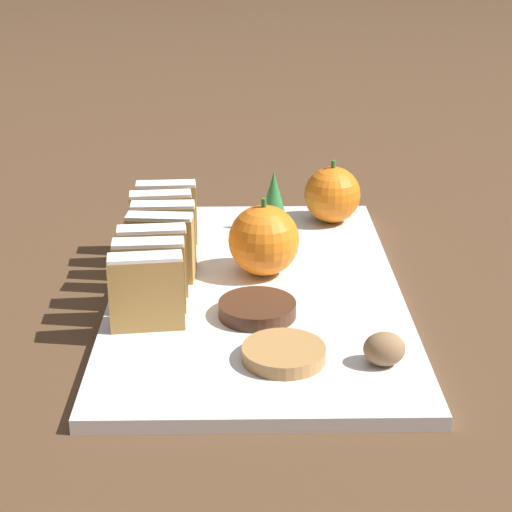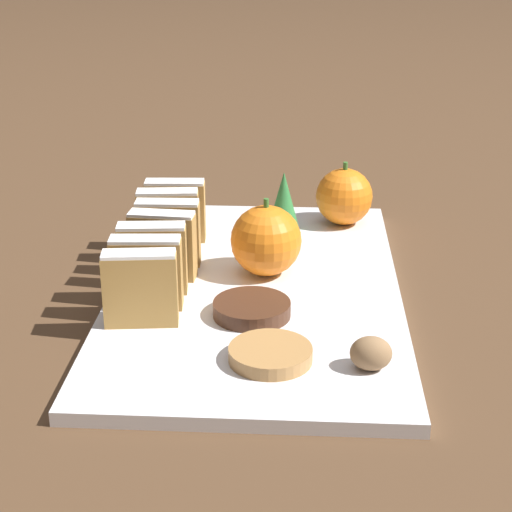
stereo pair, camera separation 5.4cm
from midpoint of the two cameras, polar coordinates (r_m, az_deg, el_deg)
name	(u,v)px [view 2 (the right image)]	position (r m, az deg, el deg)	size (l,w,h in m)	color
ground_plane	(256,297)	(0.81, 1.91, -2.77)	(6.00, 6.00, 0.00)	#513823
serving_platter	(256,291)	(0.81, 1.92, -2.38)	(0.27, 0.45, 0.01)	white
stollen_slice_front	(140,288)	(0.72, -5.61, -2.20)	(0.06, 0.03, 0.07)	#B28442
stollen_slice_second	(146,273)	(0.75, -5.30, -1.16)	(0.06, 0.02, 0.07)	#B28442
stollen_slice_third	(152,258)	(0.78, -4.97, -0.19)	(0.06, 0.03, 0.07)	#B28442
stollen_slice_fourth	(163,245)	(0.81, -4.36, 0.69)	(0.06, 0.03, 0.07)	#B28442
stollen_slice_fifth	(168,233)	(0.84, -4.06, 1.52)	(0.06, 0.02, 0.07)	#B28442
stollen_slice_sixth	(168,221)	(0.87, -4.12, 2.30)	(0.06, 0.03, 0.07)	#B28442
stollen_slice_back	(175,211)	(0.90, -3.70, 3.01)	(0.06, 0.02, 0.07)	#B28442
orange_near	(344,197)	(0.96, 7.51, 3.93)	(0.06, 0.06, 0.07)	orange
orange_far	(266,241)	(0.82, 2.56, 1.01)	(0.07, 0.07, 0.08)	orange
walnut	(371,353)	(0.67, 9.98, -6.45)	(0.03, 0.03, 0.03)	#8E6B47
chocolate_cookie	(247,309)	(0.75, 1.46, -3.57)	(0.07, 0.07, 0.01)	#472819
gingerbread_cookie	(270,354)	(0.68, 3.27, -6.59)	(0.07, 0.07, 0.01)	#B27F47
evergreen_sprig	(284,201)	(0.93, 3.52, 3.63)	(0.04, 0.04, 0.07)	#2D7538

